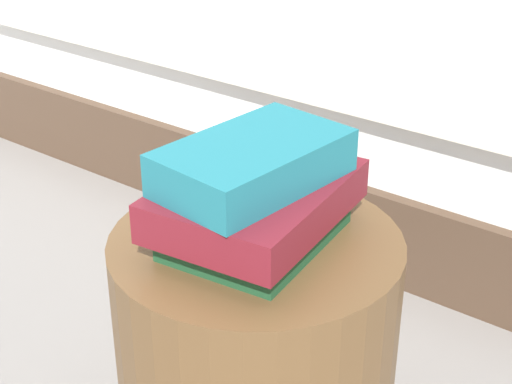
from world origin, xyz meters
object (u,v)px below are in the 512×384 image
book_maroon (252,200)px  side_table (256,374)px  bed (341,60)px  book_forest (253,229)px  book_teal (256,163)px

book_maroon → side_table: bearing=-33.7°
bed → side_table: bearing=-153.2°
bed → book_forest: size_ratio=8.73×
bed → side_table: 1.58m
bed → book_forest: 1.60m
side_table → book_teal: (-0.01, -0.00, 0.36)m
book_forest → book_teal: size_ratio=0.92×
bed → book_teal: size_ratio=7.99×
bed → book_teal: book_teal is taller
bed → book_maroon: (-1.40, -0.73, 0.31)m
side_table → book_forest: size_ratio=2.04×
book_maroon → book_teal: (-0.00, -0.01, 0.06)m
bed → book_maroon: bearing=-153.4°
book_maroon → book_teal: size_ratio=1.11×
book_forest → book_teal: book_teal is taller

